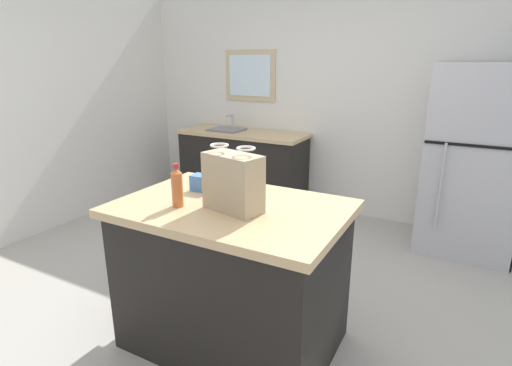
{
  "coord_description": "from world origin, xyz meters",
  "views": [
    {
      "loc": [
        1.26,
        -2.16,
        1.72
      ],
      "look_at": [
        0.1,
        -0.0,
        0.98
      ],
      "focal_mm": 28.21,
      "sensor_mm": 36.0,
      "label": 1
    }
  ],
  "objects": [
    {
      "name": "ground",
      "position": [
        0.0,
        0.0,
        0.0
      ],
      "size": [
        6.25,
        6.25,
        0.0
      ],
      "primitive_type": "plane",
      "color": "#ADA89E"
    },
    {
      "name": "back_wall",
      "position": [
        -0.02,
        2.3,
        1.26
      ],
      "size": [
        5.21,
        0.13,
        2.52
      ],
      "color": "silver",
      "rests_on": "ground"
    },
    {
      "name": "kitchen_island",
      "position": [
        0.1,
        -0.3,
        0.47
      ],
      "size": [
        1.32,
        0.9,
        0.93
      ],
      "color": "black",
      "rests_on": "ground"
    },
    {
      "name": "refrigerator",
      "position": [
        1.31,
        1.87,
        0.85
      ],
      "size": [
        0.79,
        0.76,
        1.71
      ],
      "color": "#B7B7BC",
      "rests_on": "ground"
    },
    {
      "name": "sink_counter",
      "position": [
        -1.15,
        1.95,
        0.46
      ],
      "size": [
        1.55,
        0.59,
        1.09
      ],
      "color": "black",
      "rests_on": "ground"
    },
    {
      "name": "shopping_bag",
      "position": [
        0.15,
        -0.37,
        1.09
      ],
      "size": [
        0.36,
        0.23,
        0.37
      ],
      "color": "tan",
      "rests_on": "kitchen_island"
    },
    {
      "name": "small_box",
      "position": [
        -0.2,
        -0.16,
        0.98
      ],
      "size": [
        0.15,
        0.1,
        0.1
      ],
      "primitive_type": "cube",
      "rotation": [
        0.0,
        0.0,
        0.05
      ],
      "color": "#4775B7",
      "rests_on": "kitchen_island"
    },
    {
      "name": "bottle",
      "position": [
        -0.16,
        -0.47,
        1.04
      ],
      "size": [
        0.06,
        0.06,
        0.25
      ],
      "color": "#C66633",
      "rests_on": "kitchen_island"
    }
  ]
}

